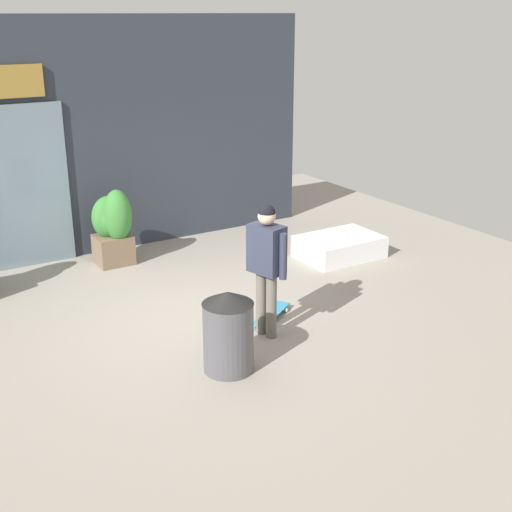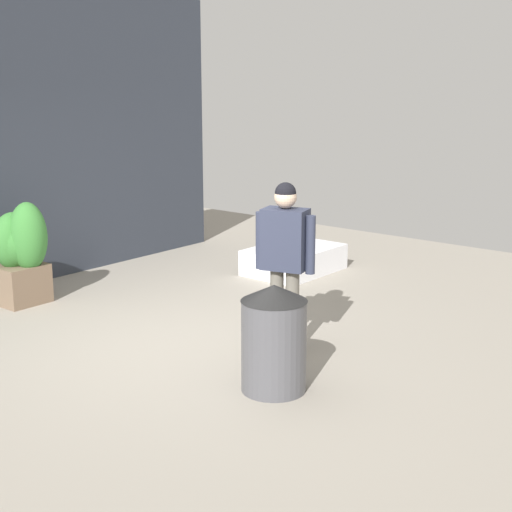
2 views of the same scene
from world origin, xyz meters
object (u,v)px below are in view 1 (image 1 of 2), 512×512
Objects in this scene: skateboard at (271,314)px; planter_box_right at (113,223)px; trash_bin at (228,331)px; skateboarder at (267,257)px.

skateboard is 3.22m from planter_box_right.
skateboarder is at bearing 31.77° from trash_bin.
skateboard is 0.66× the size of planter_box_right.
skateboarder reaches higher than skateboard.
planter_box_right is (-0.96, 3.02, 0.59)m from skateboard.
trash_bin is at bearing -92.37° from planter_box_right.
skateboarder is at bearing -79.03° from planter_box_right.
planter_box_right is at bearing 87.63° from trash_bin.
skateboard is at bearing -72.41° from planter_box_right.
planter_box_right is (-0.65, 3.37, -0.35)m from skateboarder.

